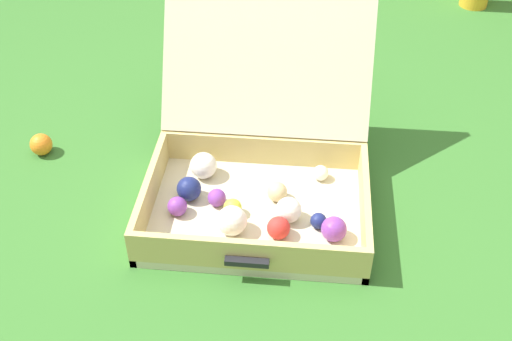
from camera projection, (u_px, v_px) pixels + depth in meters
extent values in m
plane|color=#336B28|center=(261.00, 234.00, 1.71)|extent=(16.00, 16.00, 0.00)
cube|color=beige|center=(256.00, 213.00, 1.75)|extent=(0.61, 0.44, 0.03)
cube|color=tan|center=(150.00, 194.00, 1.74)|extent=(0.02, 0.44, 0.12)
cube|color=tan|center=(364.00, 208.00, 1.70)|extent=(0.02, 0.44, 0.12)
cube|color=tan|center=(248.00, 258.00, 1.56)|extent=(0.57, 0.02, 0.12)
cube|color=tan|center=(263.00, 153.00, 1.88)|extent=(0.57, 0.02, 0.12)
cube|color=beige|center=(267.00, 60.00, 1.82)|extent=(0.61, 0.25, 0.38)
cube|color=black|center=(247.00, 262.00, 1.54)|extent=(0.11, 0.02, 0.02)
sphere|color=navy|center=(189.00, 189.00, 1.76)|extent=(0.07, 0.07, 0.07)
sphere|color=purple|center=(334.00, 229.00, 1.64)|extent=(0.07, 0.07, 0.07)
sphere|color=white|center=(232.00, 221.00, 1.65)|extent=(0.08, 0.08, 0.08)
sphere|color=#D1B784|center=(277.00, 192.00, 1.76)|extent=(0.06, 0.06, 0.06)
sphere|color=white|center=(321.00, 173.00, 1.83)|extent=(0.05, 0.05, 0.05)
sphere|color=purple|center=(177.00, 206.00, 1.72)|extent=(0.05, 0.05, 0.05)
sphere|color=white|center=(289.00, 210.00, 1.69)|extent=(0.07, 0.07, 0.07)
sphere|color=navy|center=(318.00, 221.00, 1.68)|extent=(0.04, 0.04, 0.04)
sphere|color=white|center=(204.00, 166.00, 1.83)|extent=(0.08, 0.08, 0.08)
sphere|color=#CCDB38|center=(233.00, 208.00, 1.71)|extent=(0.05, 0.05, 0.05)
sphere|color=red|center=(278.00, 228.00, 1.65)|extent=(0.06, 0.06, 0.06)
sphere|color=purple|center=(217.00, 198.00, 1.75)|extent=(0.05, 0.05, 0.05)
sphere|color=orange|center=(41.00, 144.00, 1.96)|extent=(0.07, 0.07, 0.07)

